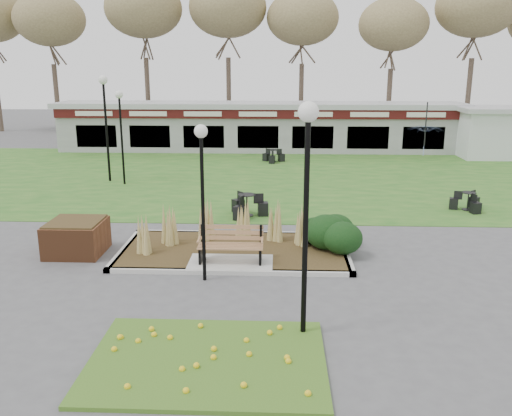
{
  "coord_description": "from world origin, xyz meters",
  "views": [
    {
      "loc": [
        1.23,
        -13.17,
        5.16
      ],
      "look_at": [
        0.59,
        2.0,
        1.1
      ],
      "focal_mm": 38.0,
      "sensor_mm": 36.0,
      "label": 1
    }
  ],
  "objects_px": {
    "bistro_set_d": "(468,204)",
    "car_black": "(155,125)",
    "service_hut": "(496,132)",
    "bistro_set_c": "(273,158)",
    "lamp_post_near_left": "(202,169)",
    "brick_planter": "(76,237)",
    "food_pavilion": "(259,126)",
    "bistro_set_a": "(247,209)",
    "patio_umbrella": "(425,140)",
    "lamp_post_mid_left": "(105,105)",
    "lamp_post_far_left": "(120,117)",
    "lamp_post_near_right": "(307,170)",
    "park_bench": "(231,244)"
  },
  "relations": [
    {
      "from": "park_bench",
      "to": "service_hut",
      "type": "xyz_separation_m",
      "value": [
        13.5,
        17.75,
        0.86
      ]
    },
    {
      "from": "brick_planter",
      "to": "service_hut",
      "type": "distance_m",
      "value": 24.71
    },
    {
      "from": "bistro_set_d",
      "to": "park_bench",
      "type": "bearing_deg",
      "value": -144.07
    },
    {
      "from": "park_bench",
      "to": "patio_umbrella",
      "type": "distance_m",
      "value": 16.77
    },
    {
      "from": "bistro_set_d",
      "to": "car_black",
      "type": "bearing_deg",
      "value": 127.65
    },
    {
      "from": "park_bench",
      "to": "bistro_set_a",
      "type": "xyz_separation_m",
      "value": [
        0.14,
        4.75,
        -0.31
      ]
    },
    {
      "from": "lamp_post_near_left",
      "to": "lamp_post_far_left",
      "type": "relative_size",
      "value": 0.94
    },
    {
      "from": "food_pavilion",
      "to": "service_hut",
      "type": "height_order",
      "value": "food_pavilion"
    },
    {
      "from": "lamp_post_mid_left",
      "to": "lamp_post_far_left",
      "type": "bearing_deg",
      "value": -36.68
    },
    {
      "from": "park_bench",
      "to": "lamp_post_mid_left",
      "type": "bearing_deg",
      "value": 121.84
    },
    {
      "from": "food_pavilion",
      "to": "bistro_set_a",
      "type": "relative_size",
      "value": 17.09
    },
    {
      "from": "service_hut",
      "to": "bistro_set_a",
      "type": "bearing_deg",
      "value": -135.78
    },
    {
      "from": "park_bench",
      "to": "food_pavilion",
      "type": "bearing_deg",
      "value": 90.0
    },
    {
      "from": "lamp_post_mid_left",
      "to": "bistro_set_d",
      "type": "relative_size",
      "value": 3.9
    },
    {
      "from": "lamp_post_mid_left",
      "to": "patio_umbrella",
      "type": "relative_size",
      "value": 2.12
    },
    {
      "from": "food_pavilion",
      "to": "bistro_set_a",
      "type": "xyz_separation_m",
      "value": [
        0.14,
        -14.96,
        -1.2
      ]
    },
    {
      "from": "lamp_post_far_left",
      "to": "car_black",
      "type": "height_order",
      "value": "lamp_post_far_left"
    },
    {
      "from": "lamp_post_near_left",
      "to": "bistro_set_d",
      "type": "bearing_deg",
      "value": 38.62
    },
    {
      "from": "lamp_post_near_right",
      "to": "bistro_set_a",
      "type": "height_order",
      "value": "lamp_post_near_right"
    },
    {
      "from": "bistro_set_a",
      "to": "bistro_set_d",
      "type": "height_order",
      "value": "bistro_set_a"
    },
    {
      "from": "lamp_post_near_right",
      "to": "bistro_set_c",
      "type": "relative_size",
      "value": 3.64
    },
    {
      "from": "brick_planter",
      "to": "lamp_post_near_left",
      "type": "relative_size",
      "value": 0.39
    },
    {
      "from": "patio_umbrella",
      "to": "lamp_post_mid_left",
      "type": "bearing_deg",
      "value": -165.01
    },
    {
      "from": "service_hut",
      "to": "lamp_post_near_left",
      "type": "height_order",
      "value": "lamp_post_near_left"
    },
    {
      "from": "park_bench",
      "to": "lamp_post_near_left",
      "type": "xyz_separation_m",
      "value": [
        -0.56,
        -1.05,
        2.2
      ]
    },
    {
      "from": "service_hut",
      "to": "patio_umbrella",
      "type": "bearing_deg",
      "value": -145.12
    },
    {
      "from": "food_pavilion",
      "to": "bistro_set_d",
      "type": "relative_size",
      "value": 20.5
    },
    {
      "from": "park_bench",
      "to": "lamp_post_near_left",
      "type": "distance_m",
      "value": 2.5
    },
    {
      "from": "lamp_post_near_left",
      "to": "brick_planter",
      "type": "bearing_deg",
      "value": 154.88
    },
    {
      "from": "car_black",
      "to": "lamp_post_near_left",
      "type": "bearing_deg",
      "value": -148.55
    },
    {
      "from": "bistro_set_a",
      "to": "service_hut",
      "type": "bearing_deg",
      "value": 44.22
    },
    {
      "from": "park_bench",
      "to": "lamp_post_mid_left",
      "type": "relative_size",
      "value": 0.36
    },
    {
      "from": "bistro_set_a",
      "to": "bistro_set_d",
      "type": "distance_m",
      "value": 8.03
    },
    {
      "from": "lamp_post_mid_left",
      "to": "patio_umbrella",
      "type": "bearing_deg",
      "value": 14.99
    },
    {
      "from": "brick_planter",
      "to": "bistro_set_d",
      "type": "height_order",
      "value": "brick_planter"
    },
    {
      "from": "service_hut",
      "to": "bistro_set_c",
      "type": "bearing_deg",
      "value": -170.04
    },
    {
      "from": "lamp_post_mid_left",
      "to": "lamp_post_far_left",
      "type": "xyz_separation_m",
      "value": [
        0.84,
        -0.63,
        -0.45
      ]
    },
    {
      "from": "lamp_post_near_right",
      "to": "bistro_set_c",
      "type": "height_order",
      "value": "lamp_post_near_right"
    },
    {
      "from": "lamp_post_near_left",
      "to": "patio_umbrella",
      "type": "bearing_deg",
      "value": 59.18
    },
    {
      "from": "lamp_post_near_left",
      "to": "bistro_set_a",
      "type": "relative_size",
      "value": 2.65
    },
    {
      "from": "food_pavilion",
      "to": "bistro_set_c",
      "type": "xyz_separation_m",
      "value": [
        0.93,
        -4.17,
        -1.23
      ]
    },
    {
      "from": "lamp_post_near_right",
      "to": "lamp_post_near_left",
      "type": "bearing_deg",
      "value": 130.48
    },
    {
      "from": "lamp_post_mid_left",
      "to": "brick_planter",
      "type": "bearing_deg",
      "value": -78.12
    },
    {
      "from": "bistro_set_a",
      "to": "bistro_set_c",
      "type": "distance_m",
      "value": 10.82
    },
    {
      "from": "brick_planter",
      "to": "car_black",
      "type": "bearing_deg",
      "value": 97.92
    },
    {
      "from": "lamp_post_near_left",
      "to": "lamp_post_far_left",
      "type": "distance_m",
      "value": 11.86
    },
    {
      "from": "service_hut",
      "to": "lamp_post_near_right",
      "type": "distance_m",
      "value": 24.57
    },
    {
      "from": "lamp_post_near_right",
      "to": "patio_umbrella",
      "type": "distance_m",
      "value": 19.46
    },
    {
      "from": "food_pavilion",
      "to": "lamp_post_near_right",
      "type": "distance_m",
      "value": 23.6
    },
    {
      "from": "brick_planter",
      "to": "lamp_post_mid_left",
      "type": "distance_m",
      "value": 10.22
    }
  ]
}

